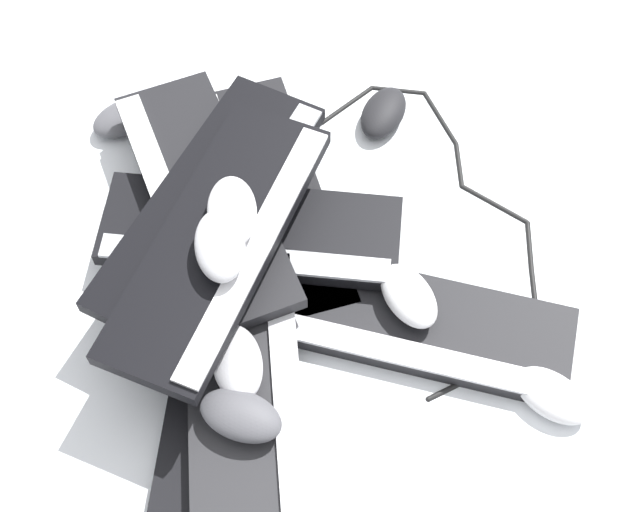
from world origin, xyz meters
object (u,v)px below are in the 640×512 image
Objects in this scene: keyboard_0 at (270,196)px; mouse_3 at (409,296)px; keyboard_2 at (417,325)px; mouse_6 at (237,363)px; keyboard_4 at (248,399)px; keyboard_6 at (211,205)px; keyboard_3 at (250,232)px; keyboard_1 at (231,372)px; mouse_2 at (232,211)px; mouse_7 at (241,416)px; mouse_4 at (220,246)px; mouse_5 at (552,395)px; keyboard_7 at (220,241)px; mouse_0 at (125,117)px; keyboard_5 at (203,197)px; mouse_1 at (383,113)px.

mouse_3 is at bearing -152.15° from keyboard_0.
mouse_6 is at bearing 90.64° from keyboard_2.
keyboard_4 is 1.11× the size of keyboard_6.
mouse_3 is (-0.18, -0.18, 0.01)m from keyboard_3.
mouse_2 is at bearing -21.04° from keyboard_1.
mouse_7 is at bearing 178.04° from mouse_2.
mouse_6 is (-0.13, 0.02, -0.09)m from mouse_4.
mouse_5 is 0.42m from mouse_7.
mouse_5 is at bearing 28.14° from mouse_7.
keyboard_7 is (0.19, -0.02, 0.09)m from keyboard_4.
keyboard_2 is 0.05m from mouse_3.
mouse_5 is at bearing -70.47° from mouse_0.
keyboard_1 is at bearing 172.25° from keyboard_5.
mouse_5 is at bearing -137.03° from keyboard_6.
keyboard_0 and keyboard_2 have the same top height.
mouse_3 reaches higher than mouse_0.
keyboard_5 is at bearing 123.14° from mouse_7.
keyboard_6 is at bearing -10.55° from keyboard_1.
mouse_1 is 1.00× the size of mouse_2.
mouse_6 is at bearing 170.94° from keyboard_7.
mouse_4 is at bearing 63.01° from keyboard_2.
mouse_2 is 0.20m from mouse_6.
keyboard_1 is 4.21× the size of mouse_7.
mouse_6 is (-0.28, 0.13, 0.07)m from keyboard_0.
mouse_3 is at bearing 28.45° from mouse_1.
keyboard_2 is 0.34m from keyboard_6.
keyboard_3 is 4.20× the size of mouse_0.
keyboard_6 is 0.54m from mouse_5.
keyboard_4 is (-0.32, 0.13, 0.03)m from keyboard_0.
keyboard_4 is 4.21× the size of mouse_3.
mouse_5 is 0.43m from mouse_6.
keyboard_7 is (-0.13, 0.10, 0.12)m from keyboard_0.
keyboard_3 is at bearing 6.28° from mouse_5.
keyboard_4 is at bearing -176.69° from mouse_4.
mouse_4 is (0.09, 0.24, 0.12)m from mouse_3.
keyboard_1 is 4.21× the size of mouse_4.
mouse_5 is at bearing 75.93° from mouse_6.
mouse_4 reaches higher than mouse_3.
mouse_1 is 0.35m from mouse_3.
keyboard_0 is at bearing -35.27° from keyboard_3.
keyboard_5 is at bearing 6.20° from mouse_5.
keyboard_4 is at bearing 179.84° from mouse_2.
keyboard_5 is (0.27, 0.24, 0.06)m from keyboard_2.
mouse_5 is (-0.37, -0.32, -0.02)m from keyboard_3.
keyboard_1 is at bearing 174.77° from mouse_4.
mouse_1 is 1.00× the size of mouse_4.
keyboard_6 is 0.09m from keyboard_7.
mouse_0 is (0.23, 0.08, -0.05)m from keyboard_5.
mouse_4 is at bearing 18.39° from mouse_5.
mouse_3 is at bearing -100.87° from mouse_4.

